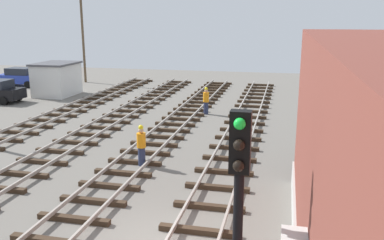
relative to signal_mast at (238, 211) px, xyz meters
The scene contains 7 objects.
track_centre 7.43m from the signal_mast, 147.78° to the left, with size 2.50×61.38×0.32m.
signal_mast is the anchor object (origin of this frame).
control_hut 30.67m from the signal_mast, 126.51° to the left, with size 3.00×3.80×2.76m.
parked_car_blue 37.25m from the signal_mast, 130.65° to the left, with size 4.20×2.04×1.76m.
utility_pole_far 37.26m from the signal_mast, 121.24° to the left, with size 1.80×0.24×8.73m.
track_worker_foreground 11.40m from the signal_mast, 118.75° to the left, with size 0.40×0.40×1.87m.
track_worker_distant 21.01m from the signal_mast, 102.51° to the left, with size 0.40×0.40×1.87m.
Camera 1 is at (3.46, -10.35, 6.43)m, focal length 38.70 mm.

